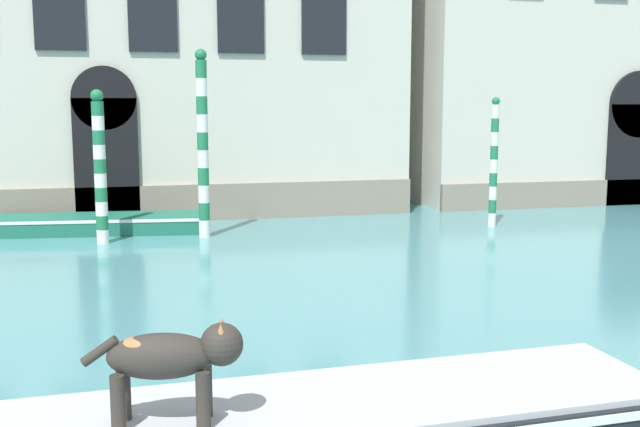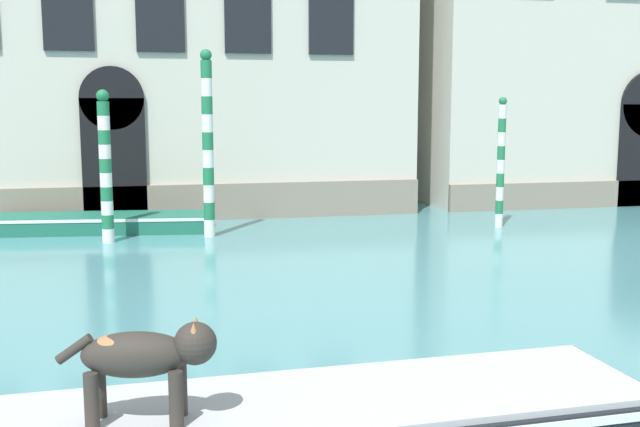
{
  "view_description": "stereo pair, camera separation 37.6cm",
  "coord_description": "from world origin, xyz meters",
  "px_view_note": "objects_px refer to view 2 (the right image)",
  "views": [
    {
      "loc": [
        0.23,
        -0.86,
        3.25
      ],
      "look_at": [
        3.68,
        12.75,
        1.2
      ],
      "focal_mm": 42.0,
      "sensor_mm": 36.0,
      "label": 1
    },
    {
      "loc": [
        0.59,
        -0.95,
        3.25
      ],
      "look_at": [
        3.68,
        12.75,
        1.2
      ],
      "focal_mm": 42.0,
      "sensor_mm": 36.0,
      "label": 2
    }
  ],
  "objects_px": {
    "mooring_pole_3": "(501,162)",
    "boat_moored_near_palazzo": "(101,222)",
    "mooring_pole_0": "(105,166)",
    "dog_on_deck": "(147,356)",
    "mooring_pole_2": "(208,144)"
  },
  "relations": [
    {
      "from": "mooring_pole_3",
      "to": "boat_moored_near_palazzo",
      "type": "bearing_deg",
      "value": 171.29
    },
    {
      "from": "mooring_pole_0",
      "to": "dog_on_deck",
      "type": "bearing_deg",
      "value": -85.4
    },
    {
      "from": "dog_on_deck",
      "to": "mooring_pole_2",
      "type": "relative_size",
      "value": 0.28
    },
    {
      "from": "mooring_pole_2",
      "to": "mooring_pole_3",
      "type": "distance_m",
      "value": 7.68
    },
    {
      "from": "dog_on_deck",
      "to": "mooring_pole_0",
      "type": "xyz_separation_m",
      "value": [
        -0.98,
        12.16,
        0.6
      ]
    },
    {
      "from": "mooring_pole_0",
      "to": "mooring_pole_3",
      "type": "relative_size",
      "value": 1.04
    },
    {
      "from": "dog_on_deck",
      "to": "mooring_pole_2",
      "type": "xyz_separation_m",
      "value": [
        1.43,
        12.41,
        1.08
      ]
    },
    {
      "from": "boat_moored_near_palazzo",
      "to": "mooring_pole_2",
      "type": "bearing_deg",
      "value": -19.78
    },
    {
      "from": "mooring_pole_0",
      "to": "mooring_pole_2",
      "type": "xyz_separation_m",
      "value": [
        2.41,
        0.25,
        0.49
      ]
    },
    {
      "from": "mooring_pole_0",
      "to": "mooring_pole_3",
      "type": "distance_m",
      "value": 10.07
    },
    {
      "from": "boat_moored_near_palazzo",
      "to": "mooring_pole_0",
      "type": "distance_m",
      "value": 2.28
    },
    {
      "from": "dog_on_deck",
      "to": "mooring_pole_2",
      "type": "height_order",
      "value": "mooring_pole_2"
    },
    {
      "from": "dog_on_deck",
      "to": "boat_moored_near_palazzo",
      "type": "height_order",
      "value": "dog_on_deck"
    },
    {
      "from": "dog_on_deck",
      "to": "boat_moored_near_palazzo",
      "type": "xyz_separation_m",
      "value": [
        -1.25,
        13.77,
        -0.98
      ]
    },
    {
      "from": "boat_moored_near_palazzo",
      "to": "dog_on_deck",
      "type": "bearing_deg",
      "value": -77.7
    }
  ]
}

